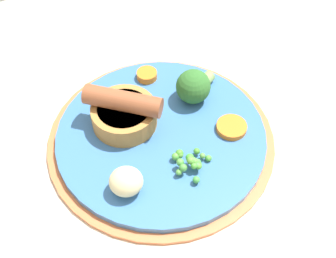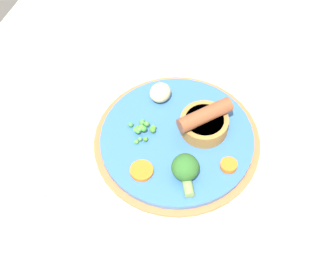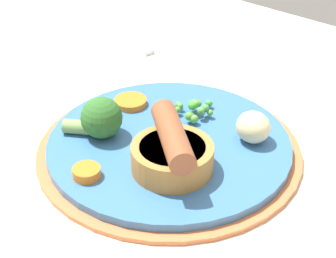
# 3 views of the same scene
# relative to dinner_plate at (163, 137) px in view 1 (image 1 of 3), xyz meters

# --- Properties ---
(dining_table) EXTENTS (1.10, 0.80, 0.03)m
(dining_table) POSITION_rel_dinner_plate_xyz_m (-0.00, -0.03, -0.02)
(dining_table) COLOR beige
(dining_table) RESTS_ON ground
(dinner_plate) EXTENTS (0.28, 0.28, 0.01)m
(dinner_plate) POSITION_rel_dinner_plate_xyz_m (0.00, 0.00, 0.00)
(dinner_plate) COLOR #CC6B3D
(dinner_plate) RESTS_ON dining_table
(sausage_pudding) EXTENTS (0.09, 0.08, 0.05)m
(sausage_pudding) POSITION_rel_dinner_plate_xyz_m (-0.04, 0.04, 0.03)
(sausage_pudding) COLOR #AD7538
(sausage_pudding) RESTS_ON dinner_plate
(pea_pile) EXTENTS (0.05, 0.05, 0.02)m
(pea_pile) POSITION_rel_dinner_plate_xyz_m (0.01, -0.06, 0.02)
(pea_pile) COLOR green
(pea_pile) RESTS_ON dinner_plate
(broccoli_floret_near) EXTENTS (0.06, 0.05, 0.04)m
(broccoli_floret_near) POSITION_rel_dinner_plate_xyz_m (0.06, 0.04, 0.03)
(broccoli_floret_near) COLOR #2D6628
(broccoli_floret_near) RESTS_ON dinner_plate
(potato_chunk_1) EXTENTS (0.05, 0.05, 0.03)m
(potato_chunk_1) POSITION_rel_dinner_plate_xyz_m (-0.07, -0.06, 0.02)
(potato_chunk_1) COLOR beige
(potato_chunk_1) RESTS_ON dinner_plate
(carrot_slice_1) EXTENTS (0.05, 0.05, 0.01)m
(carrot_slice_1) POSITION_rel_dinner_plate_xyz_m (0.08, -0.03, 0.01)
(carrot_slice_1) COLOR orange
(carrot_slice_1) RESTS_ON dinner_plate
(carrot_slice_2) EXTENTS (0.04, 0.04, 0.01)m
(carrot_slice_2) POSITION_rel_dinner_plate_xyz_m (0.02, 0.10, 0.01)
(carrot_slice_2) COLOR orange
(carrot_slice_2) RESTS_ON dinner_plate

